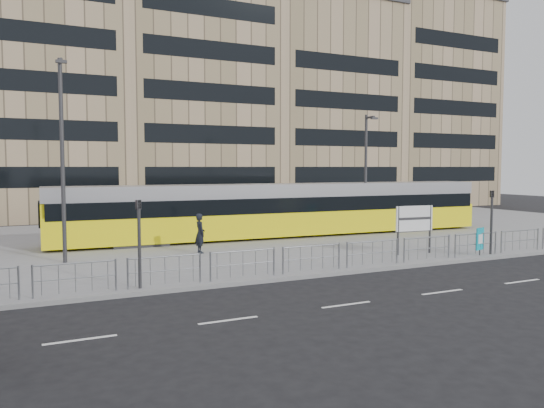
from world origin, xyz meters
name	(u,v)px	position (x,y,z in m)	size (l,w,h in m)	color
ground	(333,276)	(0.00, 0.00, 0.00)	(120.00, 120.00, 0.00)	black
plaza	(227,238)	(0.00, 12.00, 0.07)	(64.00, 24.00, 0.15)	gray
kerb	(332,274)	(0.00, 0.05, 0.07)	(64.00, 0.25, 0.17)	gray
building_row	(161,80)	(1.55, 34.27, 12.91)	(70.40, 18.40, 31.20)	maroon
pedestrian_barrier	(367,247)	(2.00, 0.50, 0.98)	(32.07, 0.07, 1.10)	gray
road_markings	(420,295)	(1.00, -4.00, 0.01)	(62.00, 0.12, 0.01)	white
tram	(284,210)	(3.22, 10.72, 1.76)	(27.33, 3.62, 3.21)	yellow
station_sign	(414,221)	(5.97, 2.16, 1.78)	(2.04, 0.26, 2.35)	#2D2D30
ad_panel	(480,239)	(8.55, 0.48, 0.92)	(0.69, 0.27, 1.32)	#2D2D30
pedestrian	(200,233)	(-3.34, 6.92, 1.13)	(0.71, 0.47, 1.95)	black
traffic_light_west	(139,232)	(-7.58, 0.50, 2.12)	(0.22, 0.24, 3.10)	#2D2D30
traffic_light_east	(492,214)	(9.29, 0.50, 2.12)	(0.19, 0.22, 3.10)	#2D2D30
lamp_post_west	(62,153)	(-9.56, 6.92, 4.99)	(0.45, 1.04, 8.93)	#2D2D30
lamp_post_east	(366,168)	(8.96, 10.36, 4.31)	(0.45, 1.04, 7.58)	#2D2D30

